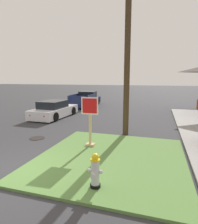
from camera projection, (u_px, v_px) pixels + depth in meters
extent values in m
plane|color=#333335|center=(13.00, 173.00, 5.96)|extent=(160.00, 160.00, 0.00)
cube|color=#567F3D|center=(111.00, 158.00, 7.02)|extent=(5.10, 5.52, 0.08)
cylinder|color=black|center=(95.00, 185.00, 5.05)|extent=(0.28, 0.28, 0.08)
cylinder|color=#BCBCC1|center=(95.00, 172.00, 4.99)|extent=(0.22, 0.22, 0.65)
cylinder|color=yellow|center=(95.00, 160.00, 4.93)|extent=(0.25, 0.25, 0.03)
sphere|color=yellow|center=(95.00, 157.00, 4.92)|extent=(0.19, 0.19, 0.19)
cube|color=yellow|center=(95.00, 154.00, 4.90)|extent=(0.04, 0.04, 0.04)
cylinder|color=#BCBCC1|center=(90.00, 170.00, 5.02)|extent=(0.08, 0.09, 0.09)
cylinder|color=#BCBCC1|center=(101.00, 172.00, 4.94)|extent=(0.08, 0.09, 0.09)
cylinder|color=#BCBCC1|center=(93.00, 176.00, 4.84)|extent=(0.12, 0.09, 0.12)
cube|color=tan|center=(90.00, 122.00, 8.03)|extent=(0.10, 0.10, 1.98)
cube|color=tan|center=(90.00, 144.00, 8.19)|extent=(0.38, 0.30, 0.08)
cube|color=white|center=(90.00, 106.00, 7.86)|extent=(0.70, 0.05, 0.70)
cube|color=red|center=(90.00, 106.00, 7.85)|extent=(0.60, 0.05, 0.60)
cylinder|color=black|center=(37.00, 138.00, 9.42)|extent=(0.70, 0.70, 0.02)
cube|color=silver|center=(55.00, 112.00, 14.56)|extent=(1.93, 4.33, 0.64)
cube|color=black|center=(53.00, 105.00, 14.26)|extent=(1.61, 2.01, 0.56)
cylinder|color=black|center=(54.00, 110.00, 16.08)|extent=(0.24, 0.63, 0.62)
cylinder|color=black|center=(73.00, 111.00, 15.54)|extent=(0.24, 0.63, 0.62)
cylinder|color=black|center=(34.00, 115.00, 13.61)|extent=(0.24, 0.63, 0.62)
cylinder|color=black|center=(55.00, 117.00, 13.07)|extent=(0.24, 0.63, 0.62)
sphere|color=white|center=(62.00, 107.00, 16.66)|extent=(0.14, 0.14, 0.14)
sphere|color=red|center=(30.00, 115.00, 12.76)|extent=(0.12, 0.12, 0.12)
sphere|color=white|center=(74.00, 107.00, 16.32)|extent=(0.14, 0.14, 0.14)
sphere|color=red|center=(44.00, 116.00, 12.42)|extent=(0.12, 0.12, 0.12)
cube|color=#19234C|center=(86.00, 101.00, 20.45)|extent=(2.14, 5.38, 0.68)
cube|color=black|center=(88.00, 95.00, 21.05)|extent=(1.74, 1.45, 0.68)
cube|color=#19234C|center=(74.00, 96.00, 19.70)|extent=(0.20, 2.23, 0.44)
cube|color=#19234C|center=(91.00, 97.00, 19.24)|extent=(0.20, 2.23, 0.44)
cube|color=#19234C|center=(76.00, 98.00, 17.88)|extent=(1.73, 0.17, 0.44)
cylinder|color=black|center=(83.00, 100.00, 22.21)|extent=(0.29, 0.77, 0.76)
cylinder|color=black|center=(98.00, 101.00, 21.76)|extent=(0.29, 0.77, 0.76)
cylinder|color=black|center=(72.00, 104.00, 19.18)|extent=(0.29, 0.77, 0.76)
cylinder|color=black|center=(89.00, 105.00, 18.73)|extent=(0.29, 0.77, 0.76)
cylinder|color=#42301E|center=(128.00, 34.00, 9.21)|extent=(0.29, 0.29, 9.89)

